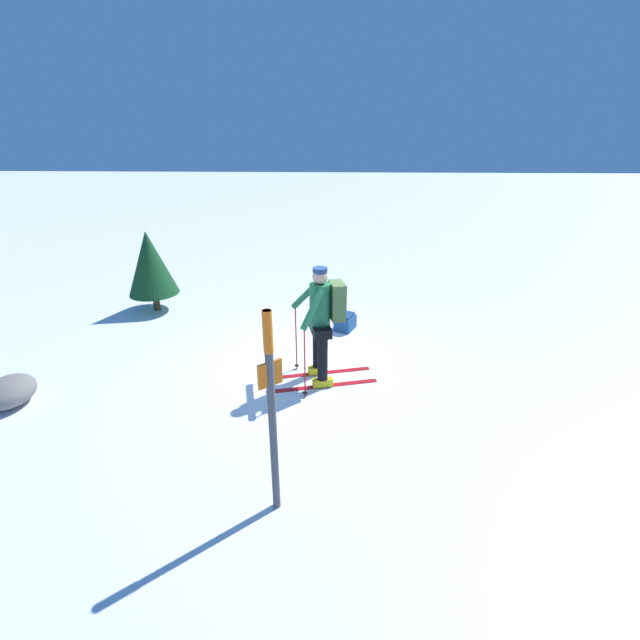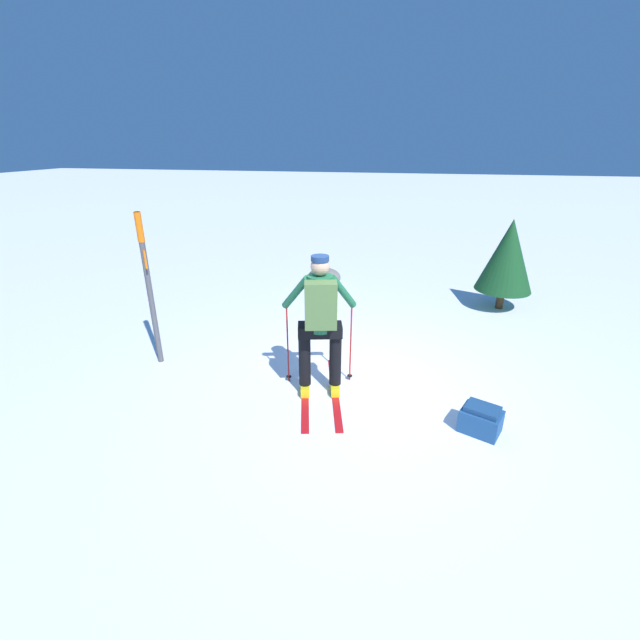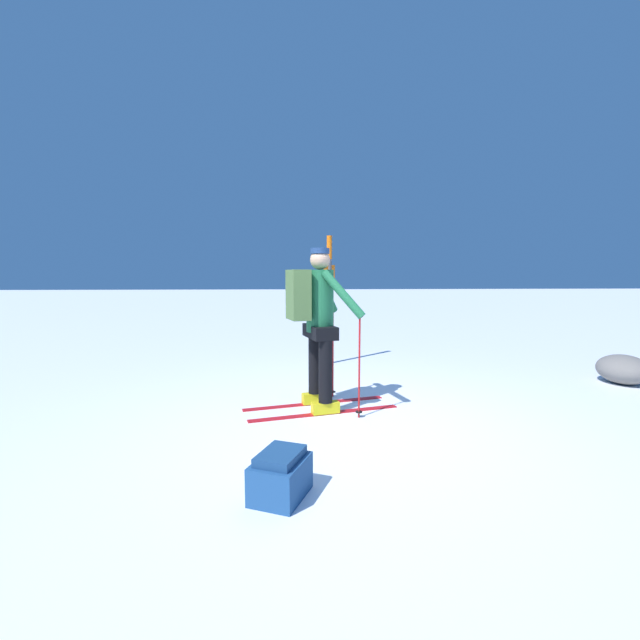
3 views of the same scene
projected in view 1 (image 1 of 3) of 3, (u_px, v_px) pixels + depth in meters
ground_plane at (300, 364)px, 7.06m from camera, size 80.00×80.00×0.00m
skier at (323, 318)px, 6.20m from camera, size 0.98×1.76×1.79m
dropped_backpack at (345, 322)px, 8.27m from camera, size 0.51×0.46×0.32m
trail_marker at (271, 401)px, 3.85m from camera, size 0.17×0.20×2.15m
rock_boulder at (10, 391)px, 5.94m from camera, size 0.73×0.62×0.40m
pine_tree at (150, 263)px, 8.86m from camera, size 1.02×1.02×1.70m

